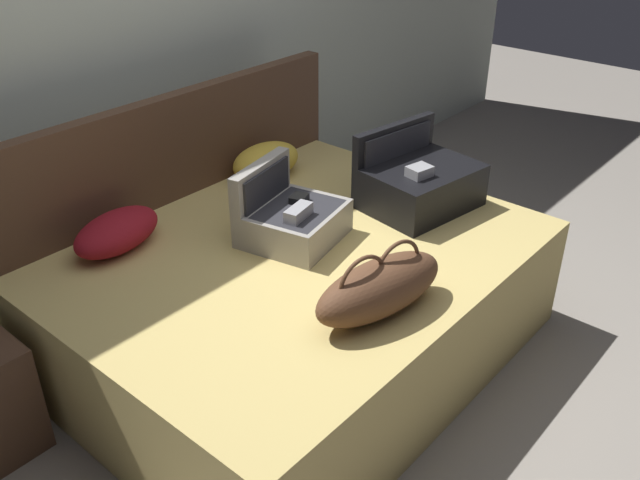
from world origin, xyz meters
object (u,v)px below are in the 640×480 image
at_px(duffel_bag, 380,287).
at_px(hard_case_large, 419,182).
at_px(pillow_near_headboard, 266,161).
at_px(pillow_center_head, 117,232).
at_px(bed, 300,303).
at_px(hard_case_medium, 291,217).

bearing_deg(duffel_bag, hard_case_large, 24.49).
bearing_deg(pillow_near_headboard, pillow_center_head, -178.15).
bearing_deg(pillow_near_headboard, bed, -124.95).
bearing_deg(pillow_center_head, pillow_near_headboard, 1.85).
height_order(hard_case_large, hard_case_medium, hard_case_large).
height_order(hard_case_large, pillow_near_headboard, hard_case_large).
height_order(bed, pillow_near_headboard, pillow_near_headboard).
xyz_separation_m(bed, duffel_bag, (-0.14, -0.55, 0.40)).
distance_m(hard_case_medium, pillow_center_head, 0.78).
distance_m(bed, pillow_near_headboard, 0.89).
distance_m(hard_case_medium, pillow_near_headboard, 0.69).
bearing_deg(duffel_bag, pillow_near_headboard, 63.33).
bearing_deg(bed, hard_case_large, -12.06).
distance_m(bed, hard_case_large, 0.84).
xyz_separation_m(duffel_bag, pillow_center_head, (-0.37, 1.18, -0.03)).
height_order(duffel_bag, pillow_near_headboard, duffel_bag).
bearing_deg(bed, pillow_center_head, 129.06).
bearing_deg(pillow_center_head, hard_case_large, -32.54).
relative_size(bed, pillow_center_head, 4.74).
relative_size(bed, hard_case_large, 3.52).
relative_size(hard_case_large, pillow_center_head, 1.35).
relative_size(hard_case_large, duffel_bag, 0.94).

